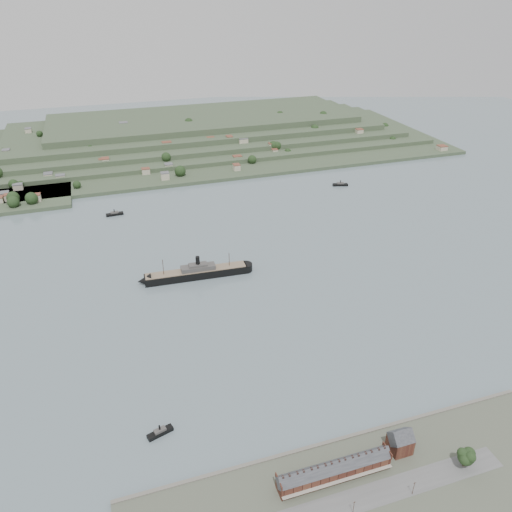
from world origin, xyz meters
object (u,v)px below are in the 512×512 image
object	(u,v)px
gabled_building	(400,441)
terrace_row	(334,470)
tugboat	(160,432)
fig_tree	(467,457)
steamship	(193,273)

from	to	relation	value
gabled_building	terrace_row	bearing A→B (deg)	-173.88
tugboat	fig_tree	xyz separation A→B (m)	(135.12, -66.44, 7.10)
gabled_building	steamship	distance (m)	204.96
terrace_row	gabled_building	world-z (taller)	gabled_building
fig_tree	terrace_row	bearing A→B (deg)	167.28
steamship	tugboat	size ratio (longest dim) A/B	6.39
terrace_row	fig_tree	distance (m)	63.71
tugboat	fig_tree	bearing A→B (deg)	-26.19
gabled_building	steamship	world-z (taller)	steamship
steamship	fig_tree	xyz separation A→B (m)	(86.44, -213.41, 4.57)
tugboat	fig_tree	world-z (taller)	fig_tree
terrace_row	gabled_building	distance (m)	37.74
gabled_building	steamship	bearing A→B (deg)	107.56
terrace_row	gabled_building	xyz separation A→B (m)	(37.50, 4.02, 1.34)
gabled_building	steamship	size ratio (longest dim) A/B	0.15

